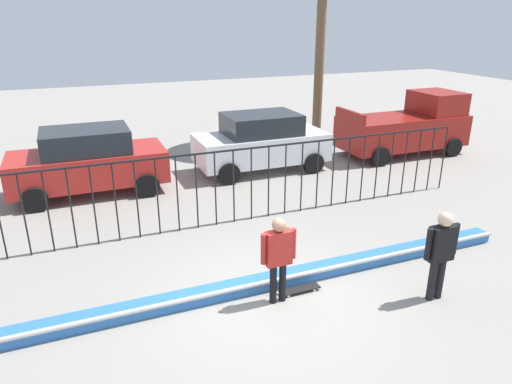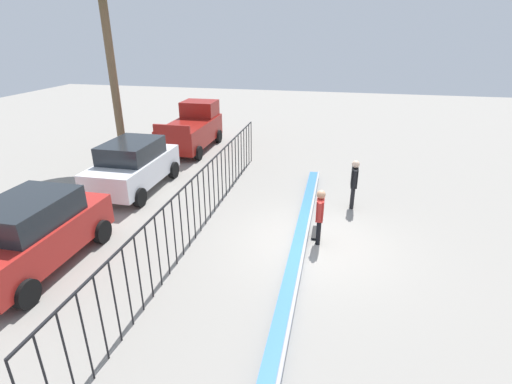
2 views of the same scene
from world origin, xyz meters
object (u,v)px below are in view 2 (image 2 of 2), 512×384
Objects in this scene: skateboarder at (320,212)px; camera_operator at (354,180)px; parked_car_red at (32,233)px; skateboard at (315,232)px; parked_car_white at (133,165)px; pickup_truck at (192,129)px.

skateboarder is 2.87m from camera_operator.
camera_operator is 9.74m from parked_car_red.
skateboard is 0.19× the size of parked_car_white.
pickup_truck reaches higher than skateboarder.
pickup_truck is at bearing -0.11° from parked_car_white.
camera_operator is at bearing -122.50° from pickup_truck.
parked_car_red reaches higher than skateboard.
skateboard is at bearing -62.77° from parked_car_red.
skateboarder is at bearing -173.09° from skateboard.
skateboard is 0.19× the size of parked_car_red.
camera_operator is at bearing -53.79° from parked_car_red.
camera_operator is at bearing -28.16° from skateboarder.
skateboard is 7.75m from parked_car_red.
parked_car_red is at bearing 103.11° from skateboarder.
parked_car_red is (-2.75, 7.09, -0.02)m from skateboarder.
pickup_truck reaches higher than camera_operator.
parked_car_red is 1.00× the size of parked_car_white.
parked_car_red is 11.18m from pickup_truck.
camera_operator reaches higher than skateboard.
parked_car_red is at bearing 109.53° from skateboard.
skateboard is at bearing 38.30° from camera_operator.
parked_car_white reaches higher than skateboard.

